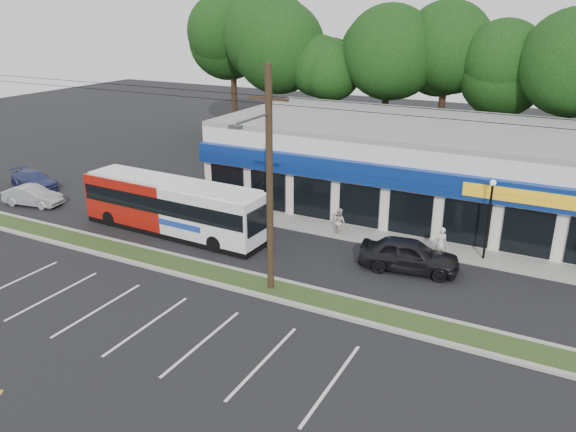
% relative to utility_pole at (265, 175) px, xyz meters
% --- Properties ---
extents(ground, '(120.00, 120.00, 0.00)m').
position_rel_utility_pole_xyz_m(ground, '(-2.83, -0.93, -5.41)').
color(ground, black).
rests_on(ground, ground).
extents(grass_strip, '(40.00, 1.60, 0.12)m').
position_rel_utility_pole_xyz_m(grass_strip, '(-2.83, 0.07, -5.35)').
color(grass_strip, '#2A3E19').
rests_on(grass_strip, ground).
extents(curb_south, '(40.00, 0.25, 0.14)m').
position_rel_utility_pole_xyz_m(curb_south, '(-2.83, -0.78, -5.34)').
color(curb_south, '#9E9E93').
rests_on(curb_south, ground).
extents(curb_north, '(40.00, 0.25, 0.14)m').
position_rel_utility_pole_xyz_m(curb_north, '(-2.83, 0.92, -5.34)').
color(curb_north, '#9E9E93').
rests_on(curb_north, ground).
extents(sidewalk, '(32.00, 2.20, 0.10)m').
position_rel_utility_pole_xyz_m(sidewalk, '(2.17, 8.07, -5.36)').
color(sidewalk, '#9E9E93').
rests_on(sidewalk, ground).
extents(strip_mall, '(25.00, 12.55, 5.30)m').
position_rel_utility_pole_xyz_m(strip_mall, '(2.67, 14.99, -2.76)').
color(strip_mall, silver).
rests_on(strip_mall, ground).
extents(utility_pole, '(50.00, 2.77, 10.00)m').
position_rel_utility_pole_xyz_m(utility_pole, '(0.00, 0.00, 0.00)').
color(utility_pole, black).
rests_on(utility_pole, ground).
extents(lamp_post, '(0.30, 0.30, 4.25)m').
position_rel_utility_pole_xyz_m(lamp_post, '(8.17, 7.87, -2.74)').
color(lamp_post, black).
rests_on(lamp_post, ground).
extents(tree_line, '(46.76, 6.76, 11.83)m').
position_rel_utility_pole_xyz_m(tree_line, '(1.17, 25.07, 3.00)').
color(tree_line, black).
rests_on(tree_line, ground).
extents(metrobus, '(11.49, 2.82, 3.07)m').
position_rel_utility_pole_xyz_m(metrobus, '(-8.10, 3.57, -3.79)').
color(metrobus, '#9E140C').
rests_on(metrobus, ground).
extents(car_dark, '(5.00, 2.58, 1.63)m').
position_rel_utility_pole_xyz_m(car_dark, '(5.12, 4.95, -4.60)').
color(car_dark, black).
rests_on(car_dark, ground).
extents(car_silver, '(4.05, 2.05, 1.28)m').
position_rel_utility_pole_xyz_m(car_silver, '(-19.19, 3.08, -4.78)').
color(car_silver, '#9A9BA1').
rests_on(car_silver, ground).
extents(car_blue, '(4.47, 2.40, 1.23)m').
position_rel_utility_pole_xyz_m(car_blue, '(-22.20, 5.62, -4.80)').
color(car_blue, navy).
rests_on(car_blue, ground).
extents(pedestrian_a, '(0.77, 0.68, 1.76)m').
position_rel_utility_pole_xyz_m(pedestrian_a, '(6.17, 6.91, -4.53)').
color(pedestrian_a, silver).
rests_on(pedestrian_a, ground).
extents(pedestrian_b, '(0.96, 0.88, 1.60)m').
position_rel_utility_pole_xyz_m(pedestrian_b, '(0.35, 7.57, -4.61)').
color(pedestrian_b, beige).
rests_on(pedestrian_b, ground).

